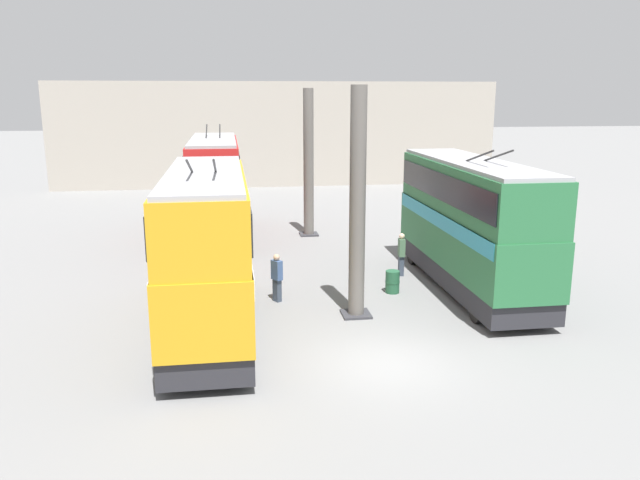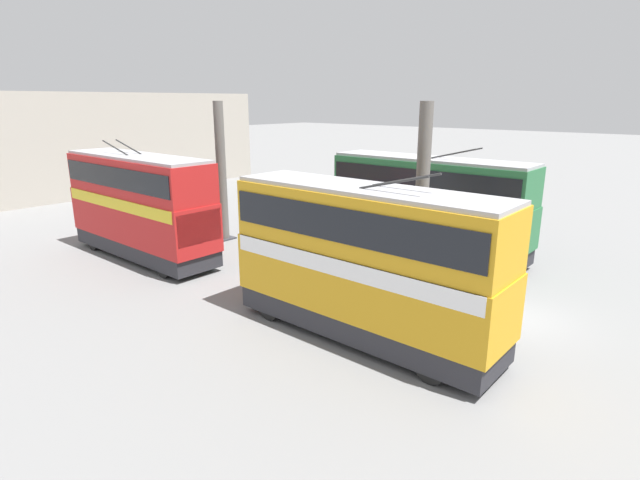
% 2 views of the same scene
% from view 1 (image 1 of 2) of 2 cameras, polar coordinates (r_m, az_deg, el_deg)
% --- Properties ---
extents(ground_plane, '(240.00, 240.00, 0.00)m').
position_cam_1_polar(ground_plane, '(18.03, 5.90, -11.16)').
color(ground_plane, slate).
extents(depot_back_wall, '(0.50, 36.00, 8.37)m').
position_cam_1_polar(depot_back_wall, '(50.94, -3.72, 9.58)').
color(depot_back_wall, '#A8A093').
rests_on(depot_back_wall, ground_plane).
extents(support_column_near, '(0.97, 0.97, 7.70)m').
position_cam_1_polar(support_column_near, '(20.63, 3.44, 2.89)').
color(support_column_near, '#605B56').
rests_on(support_column_near, ground_plane).
extents(support_column_far, '(0.97, 0.97, 7.70)m').
position_cam_1_polar(support_column_far, '(32.95, -1.06, 6.80)').
color(support_column_far, '#605B56').
rests_on(support_column_far, ground_plane).
extents(bus_left_near, '(10.39, 2.54, 5.61)m').
position_cam_1_polar(bus_left_near, '(24.44, 13.61, 2.04)').
color(bus_left_near, black).
rests_on(bus_left_near, ground_plane).
extents(bus_right_near, '(9.52, 2.54, 5.74)m').
position_cam_1_polar(bus_right_near, '(19.68, -10.28, -0.27)').
color(bus_right_near, black).
rests_on(bus_right_near, ground_plane).
extents(bus_right_far, '(9.67, 2.54, 5.80)m').
position_cam_1_polar(bus_right_far, '(33.07, -9.61, 5.27)').
color(bus_right_far, black).
rests_on(bus_right_far, ground_plane).
extents(person_by_left_row, '(0.44, 0.27, 1.80)m').
position_cam_1_polar(person_by_left_row, '(26.11, 7.45, -1.20)').
color(person_by_left_row, '#384251').
rests_on(person_by_left_row, ground_plane).
extents(person_by_right_row, '(0.48, 0.43, 1.78)m').
position_cam_1_polar(person_by_right_row, '(22.74, -3.96, -3.33)').
color(person_by_right_row, '#384251').
rests_on(person_by_right_row, ground_plane).
extents(oil_drum, '(0.56, 0.56, 0.86)m').
position_cam_1_polar(oil_drum, '(23.97, 6.64, -3.81)').
color(oil_drum, '#235638').
rests_on(oil_drum, ground_plane).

